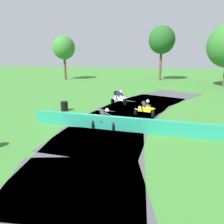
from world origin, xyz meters
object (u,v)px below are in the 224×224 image
at_px(motorcycle_chase_yellow, 146,109).
at_px(motorcycle_trailing_green, 105,119).
at_px(tire_stack_mid_a, 64,106).
at_px(tire_stack_near, 116,93).
at_px(motorcycle_lead_white, 120,98).

xyz_separation_m(motorcycle_chase_yellow, motorcycle_trailing_green, (-2.38, -3.40, -0.00)).
xyz_separation_m(motorcycle_chase_yellow, tire_stack_mid_a, (-6.97, 0.20, -0.23)).
bearing_deg(motorcycle_chase_yellow, tire_stack_near, 115.99).
distance_m(motorcycle_lead_white, tire_stack_mid_a, 5.41).
relative_size(motorcycle_trailing_green, tire_stack_near, 2.93).
height_order(motorcycle_trailing_green, tire_stack_near, motorcycle_trailing_green).
bearing_deg(tire_stack_near, tire_stack_mid_a, -108.44).
distance_m(motorcycle_lead_white, motorcycle_chase_yellow, 4.57).
relative_size(motorcycle_lead_white, tire_stack_near, 2.96).
distance_m(motorcycle_trailing_green, tire_stack_near, 12.12).
bearing_deg(tire_stack_mid_a, motorcycle_chase_yellow, -1.67).
bearing_deg(motorcycle_chase_yellow, motorcycle_lead_white, 127.57).
distance_m(motorcycle_lead_white, motorcycle_trailing_green, 7.04).
height_order(tire_stack_near, tire_stack_mid_a, tire_stack_mid_a).
bearing_deg(motorcycle_trailing_green, motorcycle_lead_white, 93.34).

